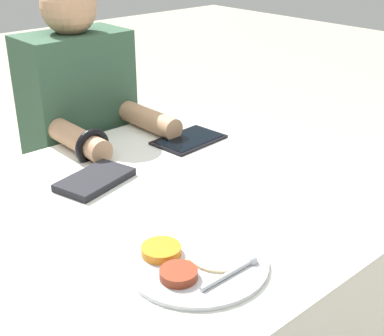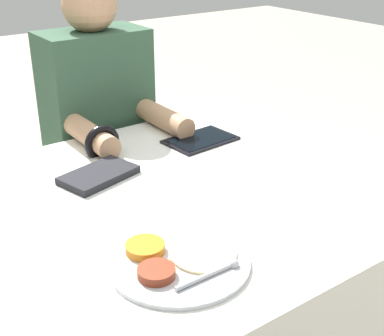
{
  "view_description": "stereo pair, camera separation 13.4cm",
  "coord_description": "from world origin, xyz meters",
  "px_view_note": "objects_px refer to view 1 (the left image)",
  "views": [
    {
      "loc": [
        -0.71,
        -0.91,
        1.35
      ],
      "look_at": [
        0.1,
        -0.01,
        0.78
      ],
      "focal_mm": 50.0,
      "sensor_mm": 36.0,
      "label": 1
    },
    {
      "loc": [
        -0.6,
        -0.99,
        1.35
      ],
      "look_at": [
        0.1,
        -0.01,
        0.78
      ],
      "focal_mm": 50.0,
      "sensor_mm": 36.0,
      "label": 2
    }
  ],
  "objects_px": {
    "thali_tray": "(195,261)",
    "tablet_device": "(189,140)",
    "person_diner": "(85,165)",
    "red_notebook": "(95,180)"
  },
  "relations": [
    {
      "from": "tablet_device",
      "to": "thali_tray",
      "type": "bearing_deg",
      "value": -130.56
    },
    {
      "from": "thali_tray",
      "to": "person_diner",
      "type": "bearing_deg",
      "value": 73.11
    },
    {
      "from": "red_notebook",
      "to": "person_diner",
      "type": "distance_m",
      "value": 0.51
    },
    {
      "from": "thali_tray",
      "to": "tablet_device",
      "type": "relative_size",
      "value": 1.28
    },
    {
      "from": "red_notebook",
      "to": "person_diner",
      "type": "relative_size",
      "value": 0.18
    },
    {
      "from": "red_notebook",
      "to": "tablet_device",
      "type": "bearing_deg",
      "value": 8.29
    },
    {
      "from": "red_notebook",
      "to": "thali_tray",
      "type": "bearing_deg",
      "value": -96.49
    },
    {
      "from": "thali_tray",
      "to": "person_diner",
      "type": "height_order",
      "value": "person_diner"
    },
    {
      "from": "red_notebook",
      "to": "person_diner",
      "type": "xyz_separation_m",
      "value": [
        0.21,
        0.43,
        -0.17
      ]
    },
    {
      "from": "thali_tray",
      "to": "person_diner",
      "type": "xyz_separation_m",
      "value": [
        0.26,
        0.87,
        -0.17
      ]
    }
  ]
}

